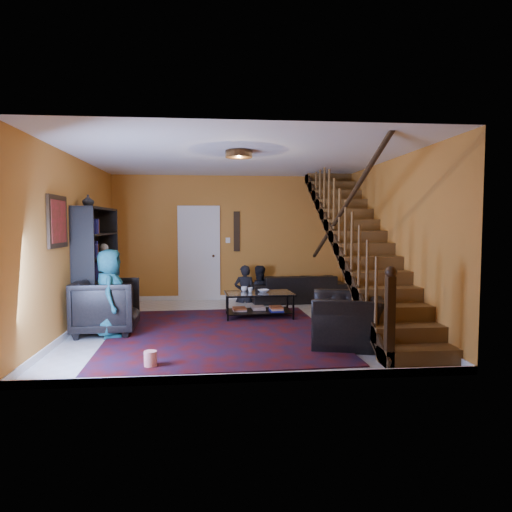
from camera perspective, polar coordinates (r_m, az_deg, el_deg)
The scene contains 21 objects.
floor at distance 7.77m, azimuth -2.44°, elevation -8.74°, with size 5.50×5.50×0.00m, color beige.
room at distance 9.11m, azimuth -11.34°, elevation -6.60°, with size 5.50×5.50×5.50m.
staircase at distance 7.98m, azimuth 12.93°, elevation 1.64°, with size 0.95×5.02×3.18m.
bookshelf at distance 8.45m, azimuth -19.20°, elevation -1.31°, with size 0.35×1.80×2.00m.
door at distance 10.32m, azimuth -7.13°, elevation 0.15°, with size 0.82×0.05×2.05m, color silver.
framed_picture at distance 7.02m, azimuth -23.58°, elevation 3.97°, with size 0.04×0.74×0.74m, color maroon.
wall_hanging at distance 10.32m, azimuth -2.42°, elevation 3.09°, with size 0.14×0.03×0.90m, color black.
ceiling_fixture at distance 6.86m, azimuth -2.15°, elevation 12.61°, with size 0.40×0.40×0.10m, color #3F2814.
rug at distance 7.27m, azimuth -4.55°, elevation -9.56°, with size 3.39×3.87×0.02m, color #410B0C.
sofa at distance 10.14m, azimuth 5.22°, elevation -4.03°, with size 2.05×0.80×0.60m, color black.
armchair_left at distance 7.52m, azimuth -18.19°, elevation -6.02°, with size 0.92×0.95×0.86m, color black.
armchair_right at distance 6.67m, azimuth 11.26°, elevation -7.80°, with size 1.10×0.96×0.72m, color black.
person_adult_a at distance 10.06m, azimuth -1.42°, elevation -4.74°, with size 0.46×0.30×1.27m, color black.
person_adult_b at distance 10.09m, azimuth 0.33°, elevation -4.75°, with size 0.61×0.48×1.26m, color black.
person_child at distance 7.26m, azimuth -17.83°, elevation -4.46°, with size 0.65×0.43×1.34m, color #1B646A.
coffee_table at distance 8.39m, azimuth 0.37°, elevation -5.90°, with size 1.26×0.79×0.47m.
cup_a at distance 8.50m, azimuth -1.50°, elevation -4.13°, with size 0.11×0.11×0.09m, color #999999.
cup_b at distance 8.37m, azimuth -0.71°, elevation -4.27°, with size 0.09×0.09×0.09m, color #999999.
bowl at distance 8.40m, azimuth 0.94°, elevation -4.37°, with size 0.20×0.20×0.05m, color #999999.
vase at distance 7.94m, azimuth -20.25°, elevation 6.51°, with size 0.18×0.18×0.19m, color #999999.
popcorn_bucket at distance 5.72m, azimuth -13.05°, elevation -12.37°, with size 0.16×0.16×0.18m, color red.
Camera 1 is at (-0.39, -7.57, 1.71)m, focal length 32.00 mm.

